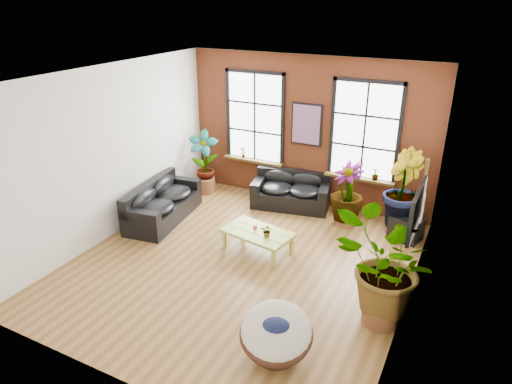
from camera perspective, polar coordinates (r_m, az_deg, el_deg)
room at (r=8.13m, az=-1.45°, el=2.07°), size 6.04×6.54×3.54m
sofa_back at (r=10.95m, az=4.46°, el=0.10°), size 1.94×1.21×0.83m
sofa_left at (r=10.50m, az=-11.77°, el=-1.37°), size 1.19×2.24×0.84m
coffee_table at (r=9.01m, az=0.18°, el=-5.21°), size 1.47×1.00×0.52m
papasan_chair at (r=6.63m, az=2.55°, el=-17.23°), size 1.31×1.32×0.77m
poster at (r=10.70m, az=6.33°, el=8.40°), size 0.74×0.06×0.98m
tv_wall_unit at (r=7.81m, az=19.58°, el=-1.94°), size 0.13×1.86×1.20m
media_box at (r=10.00m, az=18.25°, el=-4.28°), size 0.72×0.64×0.51m
pot_back_left at (r=11.85m, az=-6.37°, el=0.91°), size 0.67×0.67×0.37m
pot_back_right at (r=10.27m, az=17.22°, el=-3.76°), size 0.54×0.54×0.38m
pot_right_wall at (r=7.56m, az=15.31°, el=-14.12°), size 0.57×0.57×0.42m
pot_mid at (r=10.30m, az=11.22°, el=-3.20°), size 0.57×0.57×0.32m
floor_plant_back_left at (r=11.63m, az=-6.55°, el=4.12°), size 0.91×0.77×1.46m
floor_plant_back_right at (r=9.97m, az=17.66°, el=0.38°), size 1.01×1.12×1.67m
floor_plant_right_wall at (r=7.14m, az=15.75°, el=-9.19°), size 1.92×1.91×1.62m
floor_plant_mid at (r=10.04m, az=11.31°, el=0.05°), size 1.03×1.03×1.31m
table_plant at (r=8.74m, az=1.42°, el=-4.87°), size 0.24×0.21×0.25m
sill_plant_left at (r=11.57m, az=-1.63°, el=4.98°), size 0.17×0.17×0.27m
sill_plant_right at (r=10.49m, az=14.70°, el=2.18°), size 0.19×0.19×0.27m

